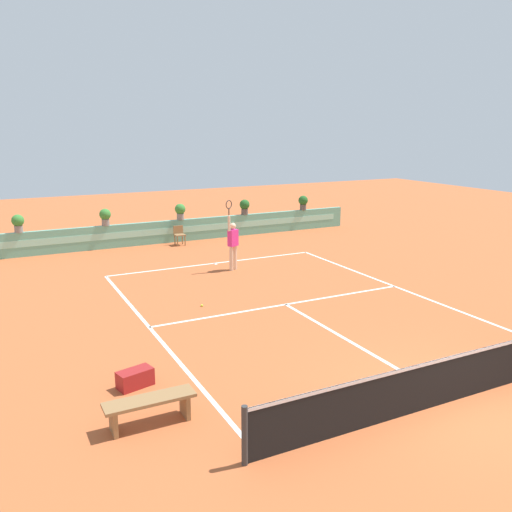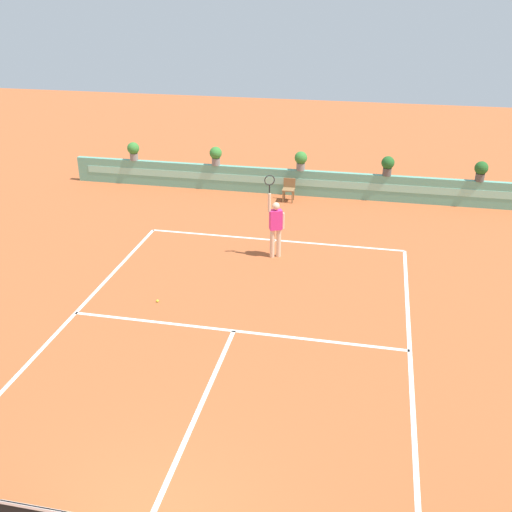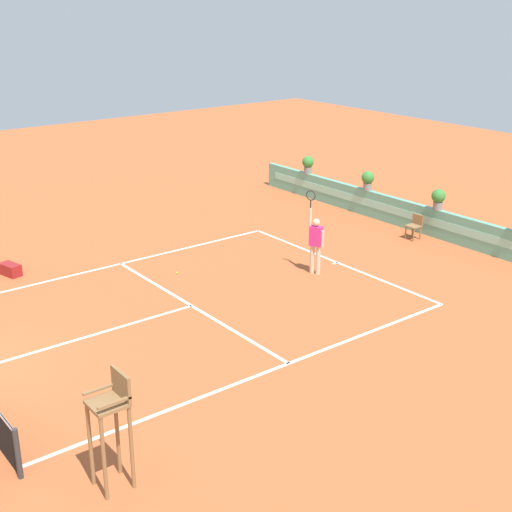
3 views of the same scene
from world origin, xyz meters
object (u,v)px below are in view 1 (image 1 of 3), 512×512
(tennis_ball_near_baseline, at_px, (202,305))
(potted_plant_far_right, at_px, (303,202))
(tennis_player, at_px, (233,242))
(potted_plant_far_left, at_px, (18,222))
(bench_courtside, at_px, (150,405))
(potted_plant_centre, at_px, (180,211))
(potted_plant_right, at_px, (245,206))
(potted_plant_left, at_px, (105,216))
(ball_kid_chair, at_px, (179,234))
(gear_bag, at_px, (135,378))

(tennis_ball_near_baseline, distance_m, potted_plant_far_right, 12.85)
(potted_plant_far_right, bearing_deg, tennis_ball_near_baseline, -134.88)
(tennis_player, distance_m, potted_plant_far_left, 8.87)
(bench_courtside, distance_m, tennis_player, 10.56)
(potted_plant_far_left, xyz_separation_m, potted_plant_centre, (6.75, 0.00, 0.00))
(potted_plant_right, distance_m, potted_plant_left, 6.57)
(bench_courtside, bearing_deg, potted_plant_far_left, 94.49)
(ball_kid_chair, xyz_separation_m, tennis_player, (0.36, -4.97, 0.57))
(bench_courtside, relative_size, potted_plant_left, 2.21)
(ball_kid_chair, bearing_deg, tennis_ball_near_baseline, -104.61)
(tennis_player, xyz_separation_m, potted_plant_far_right, (6.49, 5.70, 0.36))
(tennis_ball_near_baseline, bearing_deg, ball_kid_chair, 75.39)
(potted_plant_left, bearing_deg, potted_plant_centre, 0.00)
(potted_plant_far_left, bearing_deg, ball_kid_chair, -6.49)
(potted_plant_right, bearing_deg, ball_kid_chair, -168.38)
(gear_bag, relative_size, potted_plant_left, 0.97)
(potted_plant_far_left, bearing_deg, tennis_ball_near_baseline, -64.79)
(potted_plant_left, bearing_deg, ball_kid_chair, -13.64)
(potted_plant_centre, relative_size, potted_plant_far_right, 1.00)
(potted_plant_centre, bearing_deg, potted_plant_right, 0.00)
(potted_plant_far_left, distance_m, potted_plant_right, 9.99)
(gear_bag, bearing_deg, potted_plant_centre, 67.25)
(gear_bag, bearing_deg, potted_plant_far_left, 95.55)
(potted_plant_far_left, relative_size, potted_plant_left, 1.00)
(potted_plant_centre, distance_m, potted_plant_right, 3.23)
(bench_courtside, relative_size, potted_plant_centre, 2.21)
(potted_plant_centre, bearing_deg, tennis_player, -89.70)
(tennis_ball_near_baseline, height_order, potted_plant_left, potted_plant_left)
(potted_plant_right, relative_size, potted_plant_far_right, 1.00)
(ball_kid_chair, height_order, potted_plant_right, potted_plant_right)
(bench_courtside, xyz_separation_m, potted_plant_far_left, (-1.15, 14.61, 1.04))
(tennis_ball_near_baseline, relative_size, potted_plant_right, 0.09)
(ball_kid_chair, relative_size, potted_plant_centre, 1.17)
(ball_kid_chair, distance_m, gear_bag, 13.39)
(bench_courtside, bearing_deg, gear_bag, 85.39)
(tennis_ball_near_baseline, bearing_deg, potted_plant_centre, 74.59)
(bench_courtside, height_order, potted_plant_right, potted_plant_right)
(bench_courtside, xyz_separation_m, potted_plant_far_right, (12.13, 14.61, 1.04))
(ball_kid_chair, relative_size, tennis_player, 0.33)
(bench_courtside, distance_m, potted_plant_far_left, 14.69)
(potted_plant_right, distance_m, potted_plant_far_right, 3.29)
(bench_courtside, relative_size, tennis_player, 0.62)
(ball_kid_chair, distance_m, potted_plant_centre, 1.23)
(gear_bag, xyz_separation_m, potted_plant_far_left, (-1.27, 13.08, 1.23))
(bench_courtside, xyz_separation_m, potted_plant_right, (8.84, 14.61, 1.04))
(ball_kid_chair, height_order, tennis_ball_near_baseline, ball_kid_chair)
(potted_plant_far_right, bearing_deg, tennis_player, -138.70)
(gear_bag, distance_m, potted_plant_left, 13.31)
(ball_kid_chair, bearing_deg, potted_plant_right, 11.62)
(gear_bag, height_order, tennis_ball_near_baseline, gear_bag)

